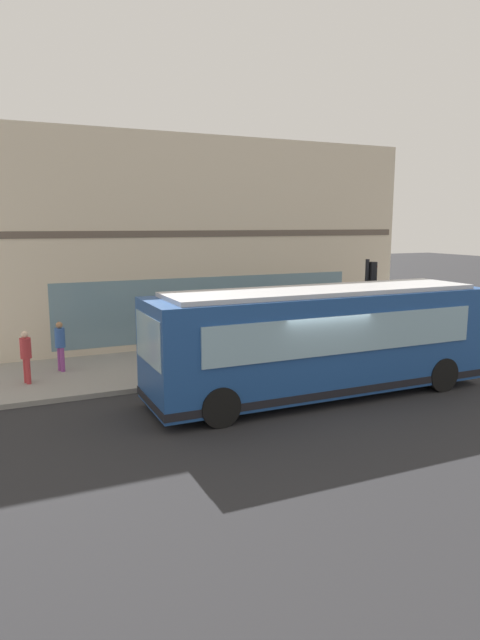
% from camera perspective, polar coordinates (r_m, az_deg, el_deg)
% --- Properties ---
extents(ground, '(120.00, 120.00, 0.00)m').
position_cam_1_polar(ground, '(15.54, 7.05, -8.25)').
color(ground, '#262628').
extents(sidewalk_curb, '(4.68, 40.00, 0.15)m').
position_cam_1_polar(sidewalk_curb, '(19.74, -0.41, -4.01)').
color(sidewalk_curb, gray).
rests_on(sidewalk_curb, ground).
extents(building_corner, '(8.53, 17.27, 8.11)m').
position_cam_1_polar(building_corner, '(25.33, -6.50, 8.10)').
color(building_corner, beige).
rests_on(building_corner, ground).
extents(city_bus_nearside, '(2.62, 10.05, 3.07)m').
position_cam_1_polar(city_bus_nearside, '(15.70, 8.45, -2.22)').
color(city_bus_nearside, '#1E478C').
rests_on(city_bus_nearside, ground).
extents(traffic_light_near_corner, '(0.32, 0.49, 3.46)m').
position_cam_1_polar(traffic_light_near_corner, '(20.13, 13.25, 3.19)').
color(traffic_light_near_corner, black).
rests_on(traffic_light_near_corner, sidewalk_curb).
extents(fire_hydrant, '(0.35, 0.35, 0.74)m').
position_cam_1_polar(fire_hydrant, '(22.19, 6.38, -1.35)').
color(fire_hydrant, yellow).
rests_on(fire_hydrant, sidewalk_curb).
extents(pedestrian_walking_along_curb, '(0.32, 0.32, 1.60)m').
position_cam_1_polar(pedestrian_walking_along_curb, '(20.21, -4.60, -0.83)').
color(pedestrian_walking_along_curb, silver).
rests_on(pedestrian_walking_along_curb, sidewalk_curb).
extents(pedestrian_near_hydrant, '(0.32, 0.32, 1.58)m').
position_cam_1_polar(pedestrian_near_hydrant, '(17.44, -21.28, -3.27)').
color(pedestrian_near_hydrant, '#B23338').
rests_on(pedestrian_near_hydrant, sidewalk_curb).
extents(pedestrian_near_building_entrance, '(0.32, 0.32, 1.61)m').
position_cam_1_polar(pedestrian_near_building_entrance, '(18.52, -18.12, -2.27)').
color(pedestrian_near_building_entrance, '#8C3F8C').
rests_on(pedestrian_near_building_entrance, sidewalk_curb).
extents(pedestrian_by_light_pole, '(0.32, 0.32, 1.82)m').
position_cam_1_polar(pedestrian_by_light_pole, '(20.16, 2.12, -0.43)').
color(pedestrian_by_light_pole, '#3359A5').
rests_on(pedestrian_by_light_pole, sidewalk_curb).
extents(newspaper_vending_box, '(0.44, 0.42, 0.90)m').
position_cam_1_polar(newspaper_vending_box, '(23.91, 13.95, -0.55)').
color(newspaper_vending_box, '#BF3F19').
rests_on(newspaper_vending_box, sidewalk_curb).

